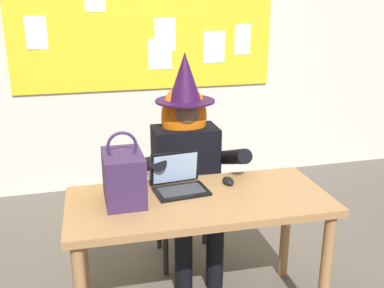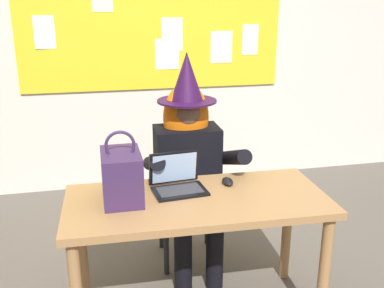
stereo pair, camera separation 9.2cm
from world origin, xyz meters
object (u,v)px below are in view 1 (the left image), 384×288
object	(u,v)px
chair_at_desk	(184,189)
handbag	(124,177)
laptop	(179,182)
person_costumed	(187,156)
desk_main	(199,215)
computer_mouse	(228,181)

from	to	relation	value
chair_at_desk	handbag	size ratio (longest dim) A/B	2.33
laptop	handbag	xyz separation A→B (m)	(-0.31, -0.06, 0.09)
person_costumed	desk_main	bearing A→B (deg)	-6.57
chair_at_desk	laptop	size ratio (longest dim) A/B	2.88
desk_main	laptop	world-z (taller)	laptop
person_costumed	handbag	distance (m)	0.67
laptop	computer_mouse	distance (m)	0.29
chair_at_desk	handbag	distance (m)	0.85
person_costumed	computer_mouse	world-z (taller)	person_costumed
person_costumed	handbag	world-z (taller)	person_costumed
desk_main	person_costumed	world-z (taller)	person_costumed
desk_main	laptop	xyz separation A→B (m)	(-0.08, 0.13, 0.15)
handbag	desk_main	bearing A→B (deg)	-10.22
desk_main	handbag	distance (m)	0.46
person_costumed	handbag	xyz separation A→B (m)	(-0.46, -0.48, 0.09)
person_costumed	computer_mouse	size ratio (longest dim) A/B	13.79
desk_main	computer_mouse	xyz separation A→B (m)	(0.21, 0.14, 0.12)
computer_mouse	desk_main	bearing A→B (deg)	-143.92
desk_main	person_costumed	bearing A→B (deg)	82.31
chair_at_desk	desk_main	bearing A→B (deg)	-3.39
chair_at_desk	computer_mouse	distance (m)	0.61
desk_main	computer_mouse	bearing A→B (deg)	34.10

